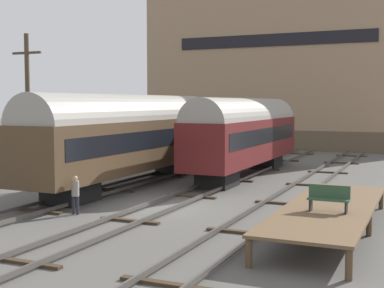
# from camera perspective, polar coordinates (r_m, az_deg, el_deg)

# --- Properties ---
(ground_plane) EXTENTS (200.00, 200.00, 0.00)m
(ground_plane) POSITION_cam_1_polar(r_m,az_deg,el_deg) (23.92, -2.99, -6.85)
(ground_plane) COLOR #56544F
(track_left) EXTENTS (2.60, 60.00, 0.26)m
(track_left) POSITION_cam_1_polar(r_m,az_deg,el_deg) (26.27, -12.03, -5.61)
(track_left) COLOR #4C4742
(track_left) RESTS_ON ground
(track_middle) EXTENTS (2.60, 60.00, 0.26)m
(track_middle) POSITION_cam_1_polar(r_m,az_deg,el_deg) (23.90, -2.99, -6.51)
(track_middle) COLOR #4C4742
(track_middle) RESTS_ON ground
(track_right) EXTENTS (2.60, 60.00, 0.26)m
(track_right) POSITION_cam_1_polar(r_m,az_deg,el_deg) (22.24, 7.75, -7.38)
(track_right) COLOR #4C4742
(track_right) RESTS_ON ground
(train_car_brown) EXTENTS (3.03, 17.40, 5.13)m
(train_car_brown) POSITION_cam_1_polar(r_m,az_deg,el_deg) (30.19, -6.45, 1.05)
(train_car_brown) COLOR black
(train_car_brown) RESTS_ON ground
(train_car_maroon) EXTENTS (2.85, 15.01, 4.96)m
(train_car_maroon) POSITION_cam_1_polar(r_m,az_deg,el_deg) (34.10, 5.71, 1.30)
(train_car_maroon) COLOR black
(train_car_maroon) RESTS_ON ground
(station_platform) EXTENTS (3.05, 10.66, 0.96)m
(station_platform) POSITION_cam_1_polar(r_m,az_deg,el_deg) (20.05, 14.45, -6.64)
(station_platform) COLOR brown
(station_platform) RESTS_ON ground
(bench) EXTENTS (1.40, 0.40, 0.91)m
(bench) POSITION_cam_1_polar(r_m,az_deg,el_deg) (18.91, 14.39, -5.56)
(bench) COLOR #2D4C33
(bench) RESTS_ON station_platform
(person_worker) EXTENTS (0.32, 0.32, 1.63)m
(person_worker) POSITION_cam_1_polar(r_m,az_deg,el_deg) (22.92, -12.34, -4.96)
(person_worker) COLOR #282833
(person_worker) RESTS_ON ground
(utility_pole) EXTENTS (1.80, 0.24, 8.23)m
(utility_pole) POSITION_cam_1_polar(r_m,az_deg,el_deg) (29.17, -17.09, 3.46)
(utility_pole) COLOR #473828
(utility_pole) RESTS_ON ground
(warehouse_building) EXTENTS (28.03, 11.55, 19.60)m
(warehouse_building) POSITION_cam_1_polar(r_m,az_deg,el_deg) (59.20, 10.10, 9.35)
(warehouse_building) COLOR brown
(warehouse_building) RESTS_ON ground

